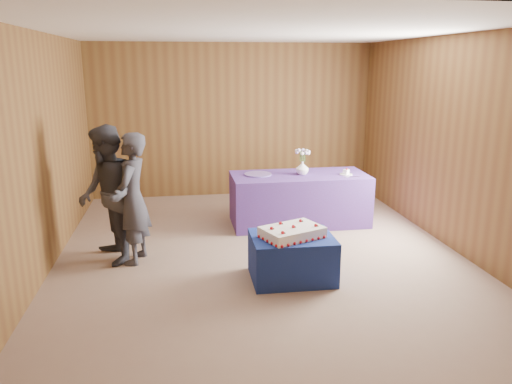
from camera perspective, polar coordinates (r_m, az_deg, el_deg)
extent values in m
plane|color=#856D5C|center=(6.42, 0.36, -6.90)|extent=(6.00, 6.00, 0.00)
cube|color=brown|center=(9.01, -2.70, 8.15)|extent=(5.00, 0.04, 2.70)
cube|color=brown|center=(3.21, 9.00, -3.65)|extent=(5.00, 0.04, 2.70)
cube|color=brown|center=(6.18, -23.22, 4.09)|extent=(0.04, 6.00, 2.70)
cube|color=brown|center=(6.91, 21.40, 5.25)|extent=(0.04, 6.00, 2.70)
cube|color=white|center=(5.99, 0.41, 17.93)|extent=(5.00, 6.00, 0.04)
cube|color=navy|center=(5.60, 4.13, -7.47)|extent=(0.91, 0.71, 0.50)
cube|color=#4D3490|center=(7.48, 4.94, -0.81)|extent=(2.00, 0.91, 0.75)
cube|color=white|center=(5.46, 4.14, -4.60)|extent=(0.75, 0.63, 0.12)
sphere|color=#B00D15|center=(5.14, 2.61, -6.31)|extent=(0.03, 0.03, 0.03)
sphere|color=#B00D15|center=(5.50, 8.13, -5.03)|extent=(0.03, 0.03, 0.03)
sphere|color=#B00D15|center=(5.47, 0.13, -4.97)|extent=(0.03, 0.03, 0.03)
sphere|color=#B00D15|center=(5.81, 5.48, -3.86)|extent=(0.03, 0.03, 0.03)
sphere|color=#B00D15|center=(5.25, 3.13, -4.49)|extent=(0.04, 0.04, 0.04)
cone|color=#12511D|center=(5.26, 3.41, -4.60)|extent=(0.02, 0.03, 0.03)
sphere|color=#B00D15|center=(5.60, 5.01, -3.28)|extent=(0.04, 0.04, 0.04)
cone|color=#12511D|center=(5.61, 5.27, -3.39)|extent=(0.02, 0.03, 0.03)
sphere|color=#B00D15|center=(5.43, 4.16, -3.83)|extent=(0.04, 0.04, 0.04)
cone|color=#12511D|center=(5.44, 4.43, -3.94)|extent=(0.02, 0.03, 0.03)
imported|color=white|center=(7.38, 5.31, 2.75)|extent=(0.21, 0.21, 0.20)
cylinder|color=#2F5B24|center=(7.35, 5.62, 4.08)|extent=(0.01, 0.01, 0.15)
sphere|color=silver|center=(7.35, 6.04, 4.67)|extent=(0.05, 0.05, 0.05)
cylinder|color=#2F5B24|center=(7.37, 5.52, 4.11)|extent=(0.01, 0.01, 0.15)
sphere|color=white|center=(7.40, 5.81, 4.74)|extent=(0.05, 0.05, 0.05)
cylinder|color=#2F5B24|center=(7.38, 5.36, 4.13)|extent=(0.01, 0.01, 0.15)
sphere|color=silver|center=(7.42, 5.40, 4.78)|extent=(0.05, 0.05, 0.05)
cylinder|color=#2F5B24|center=(7.38, 5.19, 4.12)|extent=(0.01, 0.01, 0.15)
sphere|color=white|center=(7.41, 4.98, 4.77)|extent=(0.05, 0.05, 0.05)
cylinder|color=#2F5B24|center=(7.36, 5.08, 4.10)|extent=(0.01, 0.01, 0.15)
sphere|color=silver|center=(7.37, 4.70, 4.72)|extent=(0.05, 0.05, 0.05)
cylinder|color=#2F5B24|center=(7.34, 5.06, 4.07)|extent=(0.01, 0.01, 0.15)
sphere|color=white|center=(7.31, 4.66, 4.64)|extent=(0.05, 0.05, 0.05)
cylinder|color=#2F5B24|center=(7.32, 5.16, 4.04)|extent=(0.01, 0.01, 0.15)
sphere|color=silver|center=(7.26, 4.89, 4.58)|extent=(0.05, 0.05, 0.05)
cylinder|color=#2F5B24|center=(7.31, 5.32, 4.03)|extent=(0.01, 0.01, 0.15)
sphere|color=white|center=(7.24, 5.30, 4.54)|extent=(0.05, 0.05, 0.05)
cylinder|color=#2F5B24|center=(7.32, 5.49, 4.03)|extent=(0.01, 0.01, 0.15)
sphere|color=silver|center=(7.26, 5.74, 4.55)|extent=(0.05, 0.05, 0.05)
cylinder|color=#2F5B24|center=(7.33, 5.60, 4.05)|extent=(0.01, 0.01, 0.15)
sphere|color=white|center=(7.30, 6.02, 4.60)|extent=(0.05, 0.05, 0.05)
cylinder|color=#6C53A7|center=(7.33, 0.22, 2.04)|extent=(0.51, 0.51, 0.02)
cylinder|color=white|center=(7.47, 10.25, 2.00)|extent=(0.25, 0.25, 0.01)
cube|color=white|center=(7.46, 10.26, 2.29)|extent=(0.10, 0.10, 0.07)
sphere|color=#B00D15|center=(7.43, 10.33, 2.61)|extent=(0.03, 0.03, 0.03)
cube|color=#B0B0B5|center=(7.33, 10.85, 1.71)|extent=(0.26, 0.03, 0.00)
imported|color=#33343D|center=(6.07, -13.92, -0.77)|extent=(0.50, 0.65, 1.57)
imported|color=#363741|center=(6.15, -16.59, -0.37)|extent=(0.86, 0.97, 1.66)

